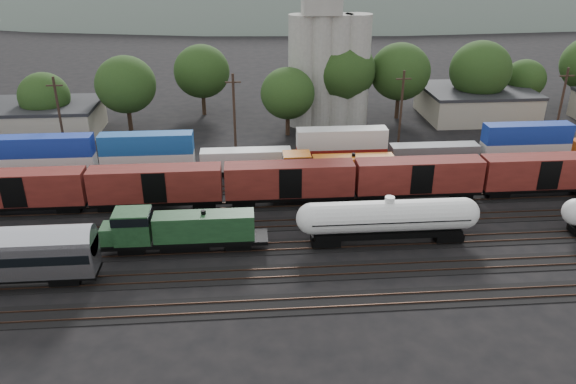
{
  "coord_description": "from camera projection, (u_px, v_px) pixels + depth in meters",
  "views": [
    {
      "loc": [
        -10.58,
        -54.98,
        29.04
      ],
      "look_at": [
        -5.99,
        2.0,
        3.0
      ],
      "focal_mm": 35.0,
      "sensor_mm": 36.0,
      "label": 1
    }
  ],
  "objects": [
    {
      "name": "grain_silo",
      "position": [
        328.0,
        57.0,
        90.91
      ],
      "size": [
        13.4,
        5.0,
        29.0
      ],
      "color": "#9D9B90",
      "rests_on": "ground"
    },
    {
      "name": "utility_poles",
      "position": [
        319.0,
        112.0,
        80.06
      ],
      "size": [
        122.2,
        0.36,
        12.0
      ],
      "color": "black",
      "rests_on": "ground"
    },
    {
      "name": "container_wall",
      "position": [
        339.0,
        153.0,
        75.34
      ],
      "size": [
        178.4,
        2.6,
        5.8
      ],
      "color": "black",
      "rests_on": "ground"
    },
    {
      "name": "boxcar_string",
      "position": [
        418.0,
        176.0,
        66.64
      ],
      "size": [
        169.0,
        2.9,
        4.2
      ],
      "color": "black",
      "rests_on": "ground"
    },
    {
      "name": "tank_car_a",
      "position": [
        388.0,
        218.0,
        57.2
      ],
      "size": [
        18.95,
        3.39,
        4.97
      ],
      "color": "silver",
      "rests_on": "ground"
    },
    {
      "name": "ground",
      "position": [
        343.0,
        222.0,
        62.68
      ],
      "size": [
        600.0,
        600.0,
        0.0
      ],
      "primitive_type": "plane",
      "color": "black"
    },
    {
      "name": "tracks",
      "position": [
        343.0,
        222.0,
        62.66
      ],
      "size": [
        180.0,
        33.2,
        0.2
      ],
      "color": "black",
      "rests_on": "ground"
    },
    {
      "name": "industrial_sheds",
      "position": [
        347.0,
        110.0,
        94.09
      ],
      "size": [
        119.38,
        17.26,
        5.1
      ],
      "color": "#9E937F",
      "rests_on": "ground"
    },
    {
      "name": "green_locomotive",
      "position": [
        175.0,
        229.0,
        55.8
      ],
      "size": [
        16.59,
        2.93,
        4.39
      ],
      "color": "black",
      "rests_on": "ground"
    },
    {
      "name": "tree_band",
      "position": [
        333.0,
        76.0,
        93.46
      ],
      "size": [
        166.88,
        22.73,
        13.82
      ],
      "color": "black",
      "rests_on": "ground"
    },
    {
      "name": "orange_locomotive",
      "position": [
        330.0,
        168.0,
        70.74
      ],
      "size": [
        17.07,
        2.84,
        4.27
      ],
      "color": "black",
      "rests_on": "ground"
    },
    {
      "name": "distant_hills",
      "position": [
        305.0,
        36.0,
        308.8
      ],
      "size": [
        860.0,
        286.0,
        130.0
      ],
      "color": "#59665B",
      "rests_on": "ground"
    }
  ]
}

